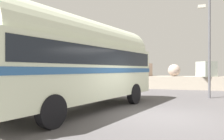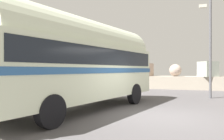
{
  "view_description": "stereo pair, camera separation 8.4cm",
  "coord_description": "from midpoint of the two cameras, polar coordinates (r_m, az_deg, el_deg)",
  "views": [
    {
      "loc": [
        0.86,
        -7.89,
        1.66
      ],
      "look_at": [
        -1.96,
        0.6,
        1.64
      ],
      "focal_mm": 35.38,
      "sensor_mm": 36.0,
      "label": 1
    },
    {
      "loc": [
        0.94,
        -7.86,
        1.66
      ],
      "look_at": [
        -1.96,
        0.6,
        1.64
      ],
      "focal_mm": 35.38,
      "sensor_mm": 36.0,
      "label": 2
    }
  ],
  "objects": [
    {
      "name": "ground",
      "position": [
        8.09,
        12.37,
        -11.65
      ],
      "size": [
        32.0,
        26.0,
        0.02
      ],
      "color": "#504D4E"
    },
    {
      "name": "breakwater",
      "position": [
        19.7,
        16.75,
        -2.52
      ],
      "size": [
        31.36,
        2.47,
        2.41
      ],
      "color": "#AFA391",
      "rests_on": "ground"
    },
    {
      "name": "vintage_coach",
      "position": [
        9.0,
        -7.72,
        2.6
      ],
      "size": [
        4.33,
        8.91,
        3.7
      ],
      "rotation": [
        0.0,
        0.0,
        -0.23
      ],
      "color": "black",
      "rests_on": "ground"
    },
    {
      "name": "lamp_post",
      "position": [
        14.04,
        23.98,
        6.52
      ],
      "size": [
        0.64,
        1.07,
        5.66
      ],
      "color": "#5B5B60",
      "rests_on": "ground"
    }
  ]
}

